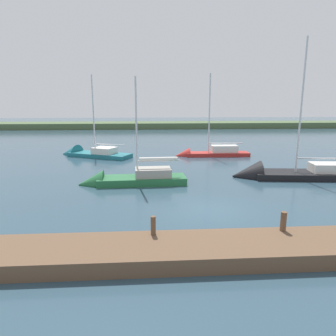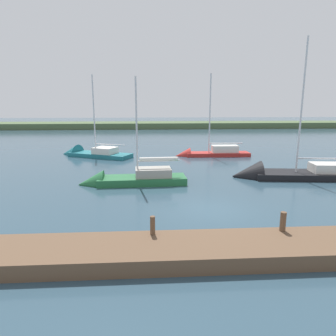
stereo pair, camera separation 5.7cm
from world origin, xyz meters
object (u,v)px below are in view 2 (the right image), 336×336
Objects in this scene: sailboat_mid_channel at (88,155)px; sailboat_far_left at (208,154)px; mooring_post_near at (283,222)px; sailboat_inner_slip at (127,182)px; sailboat_behind_pier at (287,176)px; mooring_post_far at (153,225)px.

sailboat_far_left is at bearing -157.70° from sailboat_mid_channel.
sailboat_far_left is at bearing -93.11° from mooring_post_near.
mooring_post_near is at bearing 144.26° from sailboat_mid_channel.
sailboat_inner_slip reaches higher than mooring_post_near.
sailboat_far_left is (-1.06, -19.49, -0.76)m from mooring_post_near.
sailboat_behind_pier is (-11.22, -0.97, 0.00)m from sailboat_inner_slip.
mooring_post_far is 13.98m from sailboat_behind_pier.
sailboat_behind_pier reaches higher than mooring_post_near.
sailboat_inner_slip is 0.73× the size of sailboat_behind_pier.
mooring_post_near is at bearing 87.73° from sailboat_far_left.
sailboat_mid_channel is at bearing -69.78° from sailboat_inner_slip.
mooring_post_near is 23.02m from sailboat_mid_channel.
sailboat_behind_pier is (-9.66, -10.07, -0.73)m from mooring_post_far.
sailboat_mid_channel reaches higher than mooring_post_far.
mooring_post_far is at bearing 74.07° from sailboat_far_left.
sailboat_mid_channel is at bearing -61.36° from mooring_post_near.
sailboat_inner_slip is (6.37, -9.11, -0.75)m from mooring_post_near.
sailboat_mid_channel is (11.02, -20.19, -0.79)m from mooring_post_near.
mooring_post_far is 20.37m from sailboat_far_left.
sailboat_far_left reaches higher than mooring_post_near.
sailboat_far_left reaches higher than sailboat_inner_slip.
mooring_post_near is 0.08× the size of sailboat_mid_channel.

